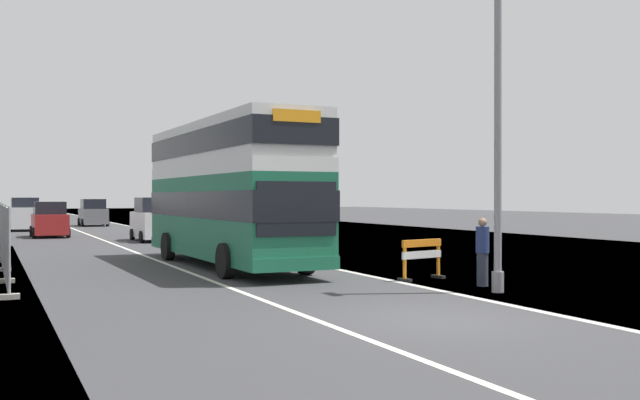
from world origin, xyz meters
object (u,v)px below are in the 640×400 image
Objects in this scene: lamppost_foreground at (498,130)px; car_receding_mid at (50,220)px; pedestrian_at_kerb at (482,252)px; car_oncoming_near at (154,221)px; double_decker_bus at (228,190)px; car_far_side at (93,213)px; roadworks_barrier at (422,255)px; car_receding_far at (25,215)px.

lamppost_foreground is 31.42m from car_receding_mid.
car_oncoming_near is at bearing 99.13° from pedestrian_at_kerb.
car_receding_mid is at bearing 100.76° from double_decker_bus.
car_receding_mid is at bearing 106.01° from pedestrian_at_kerb.
car_receding_mid is 16.28m from car_far_side.
car_oncoming_near is 23.23m from pedestrian_at_kerb.
roadworks_barrier is at bearing -74.12° from car_receding_mid.
lamppost_foreground is at bearing -85.53° from car_far_side.
roadworks_barrier is 37.32m from car_receding_far.
double_decker_bus is at bearing -79.24° from car_receding_mid.
double_decker_bus is at bearing 113.36° from lamppost_foreground.
car_oncoming_near reaches higher than roadworks_barrier.
lamppost_foreground reaches higher than car_receding_mid.
double_decker_bus is 2.93× the size of car_far_side.
pedestrian_at_kerb is (9.28, -38.21, -0.18)m from car_receding_far.
car_receding_far reaches higher than pedestrian_at_kerb.
car_receding_far is 2.32× the size of pedestrian_at_kerb.
car_far_side is 2.24× the size of pedestrian_at_kerb.
roadworks_barrier is 0.39× the size of car_far_side.
roadworks_barrier is at bearing -76.57° from car_receding_far.
car_receding_mid is (-7.74, 27.19, 0.26)m from roadworks_barrier.
car_receding_far is at bearing 99.30° from double_decker_bus.
roadworks_barrier is at bearing 107.82° from pedestrian_at_kerb.
car_far_side reaches higher than car_receding_mid.
car_receding_far reaches higher than roadworks_barrier.
double_decker_bus is 1.39× the size of lamppost_foreground.
lamppost_foreground is at bearing -109.53° from pedestrian_at_kerb.
lamppost_foreground is 2.04× the size of car_receding_far.
double_decker_bus is 30.71m from car_receding_far.
car_receding_far is at bearing 103.66° from pedestrian_at_kerb.
pedestrian_at_kerb is (0.62, -1.91, 0.20)m from roadworks_barrier.
car_oncoming_near is at bearing -52.92° from car_receding_mid.
car_far_side is (-0.31, 21.86, -0.07)m from car_oncoming_near.
car_oncoming_near reaches higher than car_far_side.
double_decker_bus is 7.49× the size of roadworks_barrier.
roadworks_barrier is 43.02m from car_far_side.
car_oncoming_near is (0.64, 15.00, -1.45)m from double_decker_bus.
pedestrian_at_kerb is (8.35, -29.11, -0.07)m from car_receding_mid.
car_oncoming_near is 1.04× the size of car_receding_far.
car_receding_far reaches higher than car_far_side.
double_decker_bus is 36.89m from car_far_side.
car_oncoming_near reaches higher than car_receding_mid.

